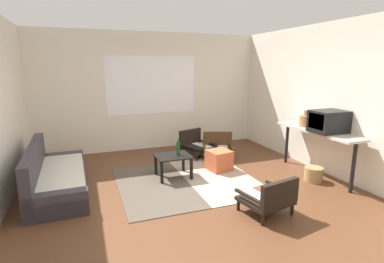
{
  "coord_description": "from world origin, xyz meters",
  "views": [
    {
      "loc": [
        -1.51,
        -3.8,
        1.94
      ],
      "look_at": [
        0.18,
        0.78,
        0.85
      ],
      "focal_mm": 27.58,
      "sensor_mm": 36.0,
      "label": 1
    }
  ],
  "objects_px": {
    "console_shelf": "(317,134)",
    "wicker_basket": "(313,174)",
    "couch": "(54,177)",
    "crt_television": "(328,121)",
    "ottoman_orange": "(219,160)",
    "armchair_by_window": "(195,145)",
    "clay_vase": "(306,120)",
    "armchair_corner": "(218,147)",
    "glass_bottle": "(178,148)",
    "coffee_table": "(173,160)",
    "armchair_striped_foreground": "(269,197)"
  },
  "relations": [
    {
      "from": "armchair_corner",
      "to": "wicker_basket",
      "type": "relative_size",
      "value": 2.6
    },
    {
      "from": "console_shelf",
      "to": "wicker_basket",
      "type": "xyz_separation_m",
      "value": [
        -0.2,
        -0.21,
        -0.64
      ]
    },
    {
      "from": "armchair_striped_foreground",
      "to": "couch",
      "type": "bearing_deg",
      "value": 146.2
    },
    {
      "from": "glass_bottle",
      "to": "ottoman_orange",
      "type": "bearing_deg",
      "value": 4.51
    },
    {
      "from": "armchair_by_window",
      "to": "crt_television",
      "type": "xyz_separation_m",
      "value": [
        1.58,
        -2.11,
        0.79
      ]
    },
    {
      "from": "clay_vase",
      "to": "wicker_basket",
      "type": "height_order",
      "value": "clay_vase"
    },
    {
      "from": "couch",
      "to": "wicker_basket",
      "type": "distance_m",
      "value": 4.29
    },
    {
      "from": "ottoman_orange",
      "to": "glass_bottle",
      "type": "bearing_deg",
      "value": -175.49
    },
    {
      "from": "wicker_basket",
      "to": "couch",
      "type": "bearing_deg",
      "value": 165.3
    },
    {
      "from": "armchair_by_window",
      "to": "clay_vase",
      "type": "distance_m",
      "value": 2.35
    },
    {
      "from": "armchair_corner",
      "to": "console_shelf",
      "type": "height_order",
      "value": "console_shelf"
    },
    {
      "from": "wicker_basket",
      "to": "armchair_by_window",
      "type": "bearing_deg",
      "value": 123.37
    },
    {
      "from": "armchair_by_window",
      "to": "crt_television",
      "type": "bearing_deg",
      "value": -53.17
    },
    {
      "from": "armchair_striped_foreground",
      "to": "wicker_basket",
      "type": "bearing_deg",
      "value": 27.58
    },
    {
      "from": "clay_vase",
      "to": "armchair_striped_foreground",
      "type": "bearing_deg",
      "value": -142.33
    },
    {
      "from": "glass_bottle",
      "to": "wicker_basket",
      "type": "bearing_deg",
      "value": -24.95
    },
    {
      "from": "armchair_corner",
      "to": "glass_bottle",
      "type": "height_order",
      "value": "glass_bottle"
    },
    {
      "from": "armchair_striped_foreground",
      "to": "console_shelf",
      "type": "relative_size",
      "value": 0.41
    },
    {
      "from": "coffee_table",
      "to": "wicker_basket",
      "type": "height_order",
      "value": "coffee_table"
    },
    {
      "from": "couch",
      "to": "console_shelf",
      "type": "bearing_deg",
      "value": -11.4
    },
    {
      "from": "ottoman_orange",
      "to": "crt_television",
      "type": "bearing_deg",
      "value": -35.55
    },
    {
      "from": "ottoman_orange",
      "to": "glass_bottle",
      "type": "height_order",
      "value": "glass_bottle"
    },
    {
      "from": "armchair_striped_foreground",
      "to": "ottoman_orange",
      "type": "height_order",
      "value": "armchair_striped_foreground"
    },
    {
      "from": "couch",
      "to": "wicker_basket",
      "type": "relative_size",
      "value": 6.91
    },
    {
      "from": "ottoman_orange",
      "to": "console_shelf",
      "type": "relative_size",
      "value": 0.23
    },
    {
      "from": "armchair_corner",
      "to": "wicker_basket",
      "type": "distance_m",
      "value": 2.06
    },
    {
      "from": "armchair_corner",
      "to": "wicker_basket",
      "type": "height_order",
      "value": "armchair_corner"
    },
    {
      "from": "crt_television",
      "to": "glass_bottle",
      "type": "bearing_deg",
      "value": 156.69
    },
    {
      "from": "console_shelf",
      "to": "crt_television",
      "type": "relative_size",
      "value": 3.16
    },
    {
      "from": "armchair_striped_foreground",
      "to": "glass_bottle",
      "type": "xyz_separation_m",
      "value": [
        -0.71,
        1.73,
        0.28
      ]
    },
    {
      "from": "armchair_striped_foreground",
      "to": "armchair_corner",
      "type": "distance_m",
      "value": 2.59
    },
    {
      "from": "armchair_striped_foreground",
      "to": "crt_television",
      "type": "distance_m",
      "value": 1.94
    },
    {
      "from": "couch",
      "to": "clay_vase",
      "type": "distance_m",
      "value": 4.45
    },
    {
      "from": "wicker_basket",
      "to": "coffee_table",
      "type": "bearing_deg",
      "value": 155.82
    },
    {
      "from": "ottoman_orange",
      "to": "console_shelf",
      "type": "height_order",
      "value": "console_shelf"
    },
    {
      "from": "coffee_table",
      "to": "ottoman_orange",
      "type": "bearing_deg",
      "value": 3.6
    },
    {
      "from": "armchair_corner",
      "to": "console_shelf",
      "type": "xyz_separation_m",
      "value": [
        1.17,
        -1.6,
        0.53
      ]
    },
    {
      "from": "coffee_table",
      "to": "wicker_basket",
      "type": "bearing_deg",
      "value": -24.18
    },
    {
      "from": "armchair_striped_foreground",
      "to": "wicker_basket",
      "type": "distance_m",
      "value": 1.6
    },
    {
      "from": "console_shelf",
      "to": "wicker_basket",
      "type": "bearing_deg",
      "value": -133.85
    },
    {
      "from": "armchair_by_window",
      "to": "glass_bottle",
      "type": "bearing_deg",
      "value": -124.03
    },
    {
      "from": "ottoman_orange",
      "to": "crt_television",
      "type": "relative_size",
      "value": 0.74
    },
    {
      "from": "armchair_corner",
      "to": "console_shelf",
      "type": "distance_m",
      "value": 2.05
    },
    {
      "from": "couch",
      "to": "crt_television",
      "type": "height_order",
      "value": "crt_television"
    },
    {
      "from": "couch",
      "to": "armchair_striped_foreground",
      "type": "height_order",
      "value": "couch"
    },
    {
      "from": "crt_television",
      "to": "ottoman_orange",
      "type": "bearing_deg",
      "value": 144.45
    },
    {
      "from": "coffee_table",
      "to": "glass_bottle",
      "type": "height_order",
      "value": "glass_bottle"
    },
    {
      "from": "couch",
      "to": "armchair_by_window",
      "type": "bearing_deg",
      "value": 20.05
    },
    {
      "from": "coffee_table",
      "to": "console_shelf",
      "type": "relative_size",
      "value": 0.35
    },
    {
      "from": "armchair_striped_foreground",
      "to": "crt_television",
      "type": "xyz_separation_m",
      "value": [
        1.62,
        0.73,
        0.78
      ]
    }
  ]
}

